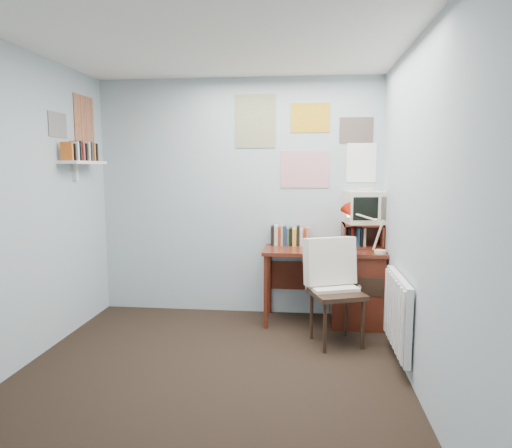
{
  "coord_description": "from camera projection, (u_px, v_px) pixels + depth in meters",
  "views": [
    {
      "loc": [
        0.71,
        -3.07,
        1.58
      ],
      "look_at": [
        0.28,
        0.94,
        1.07
      ],
      "focal_mm": 32.0,
      "sensor_mm": 36.0,
      "label": 1
    }
  ],
  "objects": [
    {
      "name": "posters_back",
      "position": [
        305.0,
        140.0,
        4.72
      ],
      "size": [
        1.2,
        0.01,
        0.9
      ],
      "primitive_type": "cube",
      "color": "white",
      "rests_on": "back_wall"
    },
    {
      "name": "right_wall",
      "position": [
        426.0,
        217.0,
        2.99
      ],
      "size": [
        0.02,
        3.5,
        2.5
      ],
      "primitive_type": "cube",
      "color": "#A3B1BA",
      "rests_on": "ground"
    },
    {
      "name": "radiator",
      "position": [
        398.0,
        313.0,
        3.64
      ],
      "size": [
        0.09,
        0.8,
        0.6
      ],
      "primitive_type": "cube",
      "color": "white",
      "rests_on": "right_wall"
    },
    {
      "name": "back_wall",
      "position": [
        239.0,
        198.0,
        4.88
      ],
      "size": [
        3.0,
        0.02,
        2.5
      ],
      "primitive_type": "cube",
      "color": "#A3B1BA",
      "rests_on": "ground"
    },
    {
      "name": "wall_shelf",
      "position": [
        83.0,
        162.0,
        4.34
      ],
      "size": [
        0.2,
        0.62,
        0.24
      ],
      "primitive_type": "cube",
      "color": "white",
      "rests_on": "left_wall"
    },
    {
      "name": "book_row",
      "position": [
        300.0,
        235.0,
        4.76
      ],
      "size": [
        0.6,
        0.14,
        0.22
      ],
      "primitive_type": "cube",
      "color": "#5C2215",
      "rests_on": "desk"
    },
    {
      "name": "tv_riser",
      "position": [
        362.0,
        236.0,
        4.63
      ],
      "size": [
        0.4,
        0.3,
        0.25
      ],
      "primitive_type": "cube",
      "color": "#5C2215",
      "rests_on": "desk"
    },
    {
      "name": "desk_chair",
      "position": [
        337.0,
        294.0,
        4.04
      ],
      "size": [
        0.59,
        0.58,
        0.92
      ],
      "primitive_type": "cube",
      "rotation": [
        0.0,
        0.0,
        0.34
      ],
      "color": "black",
      "rests_on": "ground"
    },
    {
      "name": "crt_tv",
      "position": [
        365.0,
        206.0,
        4.61
      ],
      "size": [
        0.43,
        0.4,
        0.36
      ],
      "primitive_type": "cube",
      "rotation": [
        0.0,
        0.0,
        0.17
      ],
      "color": "beige",
      "rests_on": "tv_riser"
    },
    {
      "name": "ground",
      "position": [
        204.0,
        386.0,
        3.31
      ],
      "size": [
        3.5,
        3.5,
        0.0
      ],
      "primitive_type": "plane",
      "color": "black",
      "rests_on": "ground"
    },
    {
      "name": "posters_left",
      "position": [
        72.0,
        122.0,
        4.3
      ],
      "size": [
        0.01,
        0.7,
        0.6
      ],
      "primitive_type": "cube",
      "color": "white",
      "rests_on": "left_wall"
    },
    {
      "name": "ceiling",
      "position": [
        199.0,
        26.0,
        2.99
      ],
      "size": [
        3.0,
        3.5,
        0.02
      ],
      "primitive_type": "cube",
      "color": "white",
      "rests_on": "back_wall"
    },
    {
      "name": "desk",
      "position": [
        350.0,
        284.0,
        4.59
      ],
      "size": [
        1.2,
        0.55,
        0.76
      ],
      "color": "#5C2215",
      "rests_on": "ground"
    },
    {
      "name": "desk_lamp",
      "position": [
        381.0,
        232.0,
        4.32
      ],
      "size": [
        0.32,
        0.29,
        0.42
      ],
      "primitive_type": "cube",
      "rotation": [
        0.0,
        0.0,
        0.14
      ],
      "color": "red",
      "rests_on": "desk"
    }
  ]
}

